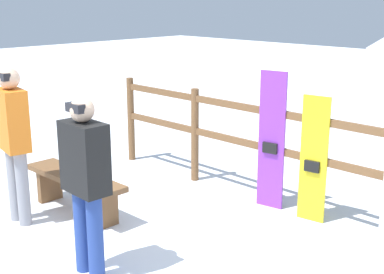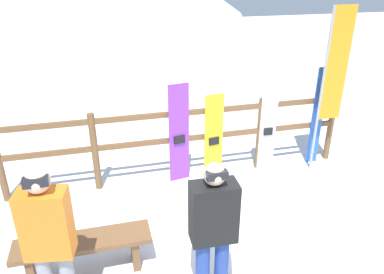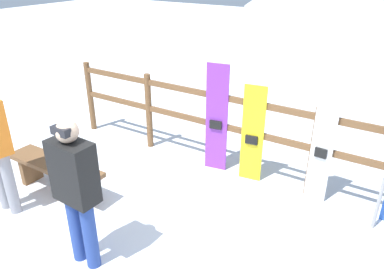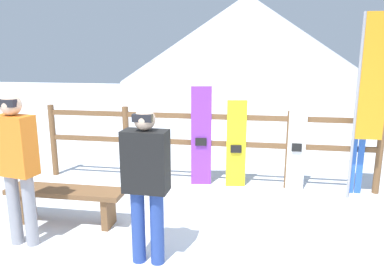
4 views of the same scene
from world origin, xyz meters
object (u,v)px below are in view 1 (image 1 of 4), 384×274
(person_black, at_px, (85,176))
(snowboard_purple, at_px, (271,141))
(snowboard_yellow, at_px, (313,160))
(bench, at_px, (75,184))
(person_orange, at_px, (14,135))

(person_black, height_order, snowboard_purple, same)
(person_black, height_order, snowboard_yellow, person_black)
(bench, xyz_separation_m, snowboard_purple, (1.44, 1.66, 0.45))
(person_black, relative_size, snowboard_purple, 1.00)
(bench, xyz_separation_m, snowboard_yellow, (1.99, 1.66, 0.34))
(bench, bearing_deg, person_black, -28.81)
(person_orange, relative_size, snowboard_purple, 1.06)
(bench, height_order, person_orange, person_orange)
(person_black, distance_m, person_orange, 1.46)
(bench, relative_size, snowboard_yellow, 1.06)
(snowboard_yellow, bearing_deg, person_black, -107.65)
(bench, bearing_deg, snowboard_yellow, 39.94)
(snowboard_purple, bearing_deg, bench, -130.82)
(bench, relative_size, snowboard_purple, 0.92)
(snowboard_yellow, bearing_deg, bench, -140.06)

